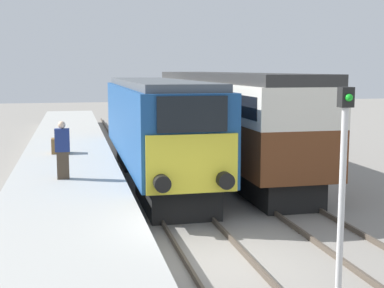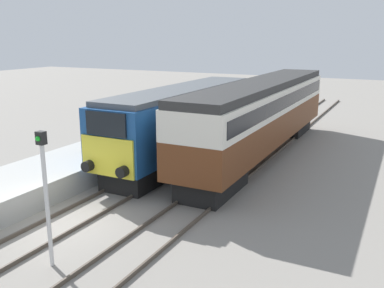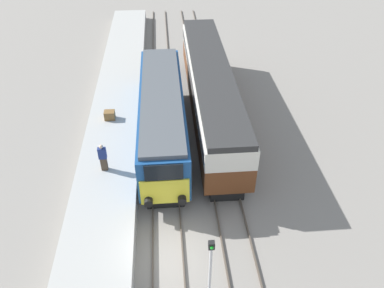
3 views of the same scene
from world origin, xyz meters
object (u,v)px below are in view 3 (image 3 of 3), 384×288
at_px(passenger_carriage, 211,88).
at_px(signal_post, 210,268).
at_px(locomotive, 162,115).
at_px(person_on_platform, 103,157).
at_px(luggage_crate, 110,115).

bearing_deg(passenger_carriage, signal_post, -96.92).
xyz_separation_m(locomotive, person_on_platform, (-3.39, -3.50, -0.31)).
relative_size(passenger_carriage, signal_post, 4.41).
relative_size(passenger_carriage, person_on_platform, 9.87).
distance_m(person_on_platform, signal_post, 9.34).
relative_size(locomotive, passenger_carriage, 0.76).
bearing_deg(passenger_carriage, luggage_crate, -171.76).
distance_m(passenger_carriage, person_on_platform, 9.21).
relative_size(locomotive, luggage_crate, 18.96).
relative_size(person_on_platform, signal_post, 0.45).
bearing_deg(passenger_carriage, locomotive, -141.64).
xyz_separation_m(passenger_carriage, signal_post, (-1.70, -14.01, -0.14)).
bearing_deg(locomotive, signal_post, -81.46).
bearing_deg(person_on_platform, signal_post, -56.95).
bearing_deg(locomotive, luggage_crate, 154.75).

